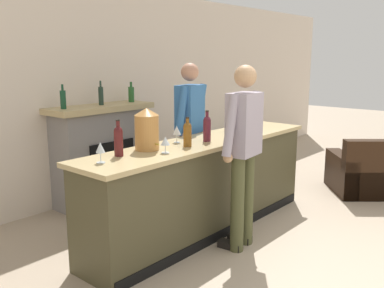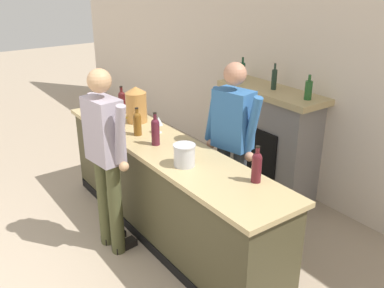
{
  "view_description": "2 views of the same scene",
  "coord_description": "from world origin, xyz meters",
  "px_view_note": "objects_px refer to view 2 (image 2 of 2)",
  "views": [
    {
      "loc": [
        -3.66,
        -0.76,
        1.85
      ],
      "look_at": [
        -0.3,
        2.12,
        0.95
      ],
      "focal_mm": 40.0,
      "sensor_mm": 36.0,
      "label": 1
    },
    {
      "loc": [
        2.98,
        0.03,
        2.56
      ],
      "look_at": [
        -0.19,
        2.3,
        0.94
      ],
      "focal_mm": 40.0,
      "sensor_mm": 36.0,
      "label": 2
    }
  ],
  "objects_px": {
    "copper_dispenser": "(136,104)",
    "wine_glass_back_row": "(106,99)",
    "wine_bottle_port_short": "(257,166)",
    "wine_glass_mid_counter": "(118,116)",
    "wine_bottle_burgundy_dark": "(155,130)",
    "ice_bucket_steel": "(184,155)",
    "wine_bottle_riesling_slim": "(137,123)",
    "person_customer": "(106,155)",
    "wine_glass_front_right": "(159,121)",
    "wine_bottle_chardonnay_pale": "(122,101)",
    "person_bartender": "(232,145)",
    "fireplace_stone": "(269,139)"
  },
  "relations": [
    {
      "from": "copper_dispenser",
      "to": "wine_glass_back_row",
      "type": "distance_m",
      "value": 0.61
    },
    {
      "from": "wine_bottle_port_short",
      "to": "wine_glass_mid_counter",
      "type": "distance_m",
      "value": 1.81
    },
    {
      "from": "wine_glass_back_row",
      "to": "wine_bottle_burgundy_dark",
      "type": "bearing_deg",
      "value": -3.97
    },
    {
      "from": "ice_bucket_steel",
      "to": "wine_bottle_burgundy_dark",
      "type": "relative_size",
      "value": 0.6
    },
    {
      "from": "copper_dispenser",
      "to": "wine_bottle_riesling_slim",
      "type": "height_order",
      "value": "copper_dispenser"
    },
    {
      "from": "wine_bottle_riesling_slim",
      "to": "wine_bottle_burgundy_dark",
      "type": "relative_size",
      "value": 0.9
    },
    {
      "from": "ice_bucket_steel",
      "to": "copper_dispenser",
      "type": "bearing_deg",
      "value": 170.11
    },
    {
      "from": "person_customer",
      "to": "wine_bottle_burgundy_dark",
      "type": "distance_m",
      "value": 0.52
    },
    {
      "from": "ice_bucket_steel",
      "to": "wine_glass_front_right",
      "type": "height_order",
      "value": "ice_bucket_steel"
    },
    {
      "from": "person_customer",
      "to": "wine_bottle_riesling_slim",
      "type": "relative_size",
      "value": 6.19
    },
    {
      "from": "wine_bottle_burgundy_dark",
      "to": "wine_glass_back_row",
      "type": "distance_m",
      "value": 1.29
    },
    {
      "from": "wine_bottle_chardonnay_pale",
      "to": "wine_bottle_port_short",
      "type": "relative_size",
      "value": 1.06
    },
    {
      "from": "wine_bottle_riesling_slim",
      "to": "wine_bottle_port_short",
      "type": "xyz_separation_m",
      "value": [
        1.43,
        0.26,
        0.01
      ]
    },
    {
      "from": "ice_bucket_steel",
      "to": "person_bartender",
      "type": "bearing_deg",
      "value": 100.49
    },
    {
      "from": "wine_bottle_riesling_slim",
      "to": "wine_glass_back_row",
      "type": "height_order",
      "value": "wine_bottle_riesling_slim"
    },
    {
      "from": "person_bartender",
      "to": "wine_bottle_port_short",
      "type": "height_order",
      "value": "person_bartender"
    },
    {
      "from": "wine_bottle_burgundy_dark",
      "to": "wine_bottle_chardonnay_pale",
      "type": "bearing_deg",
      "value": 170.51
    },
    {
      "from": "person_customer",
      "to": "person_bartender",
      "type": "distance_m",
      "value": 1.18
    },
    {
      "from": "person_bartender",
      "to": "wine_glass_back_row",
      "type": "relative_size",
      "value": 10.2
    },
    {
      "from": "ice_bucket_steel",
      "to": "wine_glass_mid_counter",
      "type": "height_order",
      "value": "ice_bucket_steel"
    },
    {
      "from": "person_customer",
      "to": "wine_bottle_burgundy_dark",
      "type": "height_order",
      "value": "person_customer"
    },
    {
      "from": "person_bartender",
      "to": "wine_bottle_chardonnay_pale",
      "type": "relative_size",
      "value": 5.51
    },
    {
      "from": "wine_glass_front_right",
      "to": "wine_glass_mid_counter",
      "type": "height_order",
      "value": "wine_glass_front_right"
    },
    {
      "from": "wine_bottle_chardonnay_pale",
      "to": "wine_bottle_port_short",
      "type": "height_order",
      "value": "wine_bottle_chardonnay_pale"
    },
    {
      "from": "wine_bottle_burgundy_dark",
      "to": "wine_bottle_port_short",
      "type": "bearing_deg",
      "value": 12.56
    },
    {
      "from": "person_customer",
      "to": "person_bartender",
      "type": "relative_size",
      "value": 1.0
    },
    {
      "from": "ice_bucket_steel",
      "to": "wine_bottle_chardonnay_pale",
      "type": "distance_m",
      "value": 1.58
    },
    {
      "from": "wine_bottle_chardonnay_pale",
      "to": "wine_bottle_port_short",
      "type": "bearing_deg",
      "value": 2.05
    },
    {
      "from": "ice_bucket_steel",
      "to": "wine_bottle_port_short",
      "type": "xyz_separation_m",
      "value": [
        0.57,
        0.29,
        0.04
      ]
    },
    {
      "from": "ice_bucket_steel",
      "to": "wine_bottle_chardonnay_pale",
      "type": "relative_size",
      "value": 0.59
    },
    {
      "from": "wine_bottle_riesling_slim",
      "to": "wine_glass_back_row",
      "type": "relative_size",
      "value": 1.65
    },
    {
      "from": "person_customer",
      "to": "wine_glass_front_right",
      "type": "height_order",
      "value": "person_customer"
    },
    {
      "from": "wine_glass_mid_counter",
      "to": "ice_bucket_steel",
      "type": "bearing_deg",
      "value": 0.77
    },
    {
      "from": "wine_bottle_burgundy_dark",
      "to": "person_customer",
      "type": "bearing_deg",
      "value": -97.03
    },
    {
      "from": "fireplace_stone",
      "to": "copper_dispenser",
      "type": "bearing_deg",
      "value": -111.65
    },
    {
      "from": "person_customer",
      "to": "wine_glass_mid_counter",
      "type": "relative_size",
      "value": 11.78
    },
    {
      "from": "wine_bottle_riesling_slim",
      "to": "wine_bottle_port_short",
      "type": "height_order",
      "value": "wine_bottle_port_short"
    },
    {
      "from": "person_bartender",
      "to": "ice_bucket_steel",
      "type": "relative_size",
      "value": 9.3
    },
    {
      "from": "wine_bottle_chardonnay_pale",
      "to": "wine_bottle_riesling_slim",
      "type": "bearing_deg",
      "value": -14.94
    },
    {
      "from": "person_customer",
      "to": "ice_bucket_steel",
      "type": "relative_size",
      "value": 9.29
    },
    {
      "from": "wine_bottle_burgundy_dark",
      "to": "wine_glass_mid_counter",
      "type": "relative_size",
      "value": 2.12
    },
    {
      "from": "wine_bottle_chardonnay_pale",
      "to": "wine_glass_front_right",
      "type": "bearing_deg",
      "value": 1.35
    },
    {
      "from": "fireplace_stone",
      "to": "person_customer",
      "type": "distance_m",
      "value": 2.16
    },
    {
      "from": "wine_glass_mid_counter",
      "to": "copper_dispenser",
      "type": "bearing_deg",
      "value": 92.29
    },
    {
      "from": "wine_bottle_chardonnay_pale",
      "to": "wine_glass_front_right",
      "type": "relative_size",
      "value": 1.88
    },
    {
      "from": "fireplace_stone",
      "to": "wine_bottle_port_short",
      "type": "distance_m",
      "value": 1.91
    },
    {
      "from": "copper_dispenser",
      "to": "wine_bottle_burgundy_dark",
      "type": "xyz_separation_m",
      "value": [
        0.68,
        -0.17,
        -0.05
      ]
    },
    {
      "from": "wine_bottle_port_short",
      "to": "wine_glass_front_right",
      "type": "distance_m",
      "value": 1.37
    },
    {
      "from": "wine_bottle_chardonnay_pale",
      "to": "wine_glass_mid_counter",
      "type": "bearing_deg",
      "value": -33.08
    },
    {
      "from": "copper_dispenser",
      "to": "wine_glass_mid_counter",
      "type": "height_order",
      "value": "copper_dispenser"
    }
  ]
}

